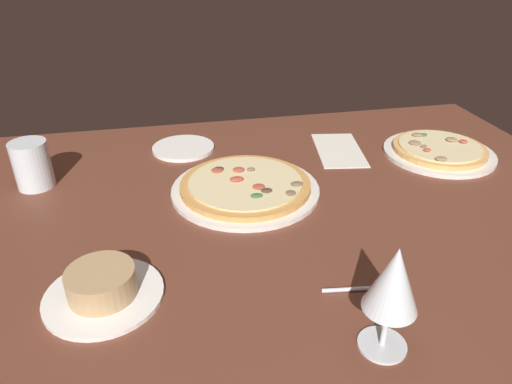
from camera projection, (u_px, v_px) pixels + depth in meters
The scene contains 9 objects.
dining_table at pixel (268, 228), 91.57cm from camera, with size 150.00×110.00×4.00cm, color brown.
pizza_main at pixel (245, 187), 99.62cm from camera, with size 31.60×31.60×3.32cm.
pizza_side at pixel (439, 150), 116.17cm from camera, with size 26.92×26.92×3.37cm.
ramekin_on_saucer at pixel (102, 287), 70.31cm from camera, with size 18.05×18.05×5.11cm.
wine_glass_far at pixel (393, 283), 57.68cm from camera, with size 7.09×7.09×16.19cm.
water_glass at pixel (33, 167), 100.23cm from camera, with size 7.79×7.79×10.35cm.
side_plate at pixel (183, 148), 119.22cm from camera, with size 15.67×15.67×0.90cm, color white.
paper_menu at pixel (339, 150), 118.92cm from camera, with size 11.04×20.83×0.30cm, color silver.
spoon at pixel (374, 287), 72.62cm from camera, with size 11.34×4.32×1.00cm.
Camera 1 is at (17.95, 74.32, 52.93)cm, focal length 32.79 mm.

